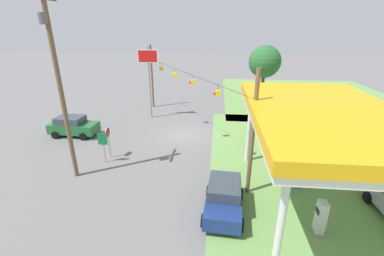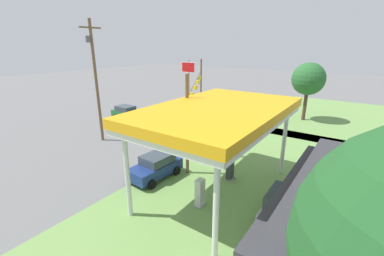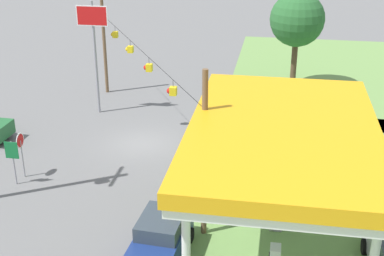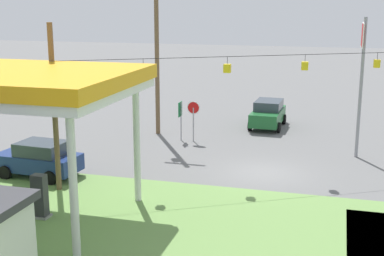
# 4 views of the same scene
# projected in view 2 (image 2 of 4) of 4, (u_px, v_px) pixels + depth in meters

# --- Properties ---
(ground_plane) EXTENTS (160.00, 160.00, 0.00)m
(ground_plane) POSITION_uv_depth(u_px,v_px,m) (196.00, 131.00, 29.16)
(ground_plane) COLOR slate
(grass_verge_opposite_corner) EXTENTS (24.00, 24.00, 0.04)m
(grass_verge_opposite_corner) POSITION_uv_depth(u_px,v_px,m) (369.00, 121.00, 32.92)
(grass_verge_opposite_corner) COLOR #6B934C
(grass_verge_opposite_corner) RESTS_ON ground
(gas_station_canopy) EXTENTS (11.41, 6.98, 5.85)m
(gas_station_canopy) POSITION_uv_depth(u_px,v_px,m) (218.00, 115.00, 15.58)
(gas_station_canopy) COLOR silver
(gas_station_canopy) RESTS_ON ground
(gas_station_store) EXTENTS (12.97, 7.46, 3.29)m
(gas_station_store) POSITION_uv_depth(u_px,v_px,m) (374.00, 232.00, 11.12)
(gas_station_store) COLOR silver
(gas_station_store) RESTS_ON ground
(fuel_pump_near) EXTENTS (0.71, 0.56, 1.80)m
(fuel_pump_near) POSITION_uv_depth(u_px,v_px,m) (230.00, 169.00, 18.51)
(fuel_pump_near) COLOR gray
(fuel_pump_near) RESTS_ON ground
(fuel_pump_far) EXTENTS (0.71, 0.56, 1.80)m
(fuel_pump_far) POSITION_uv_depth(u_px,v_px,m) (200.00, 194.00, 15.41)
(fuel_pump_far) COLOR gray
(fuel_pump_far) RESTS_ON ground
(car_at_pumps_front) EXTENTS (4.17, 2.31, 1.76)m
(car_at_pumps_front) POSITION_uv_depth(u_px,v_px,m) (156.00, 166.00, 18.80)
(car_at_pumps_front) COLOR navy
(car_at_pumps_front) RESTS_ON ground
(car_at_pumps_rear) EXTENTS (4.06, 2.16, 1.94)m
(car_at_pumps_rear) POSITION_uv_depth(u_px,v_px,m) (285.00, 207.00, 13.95)
(car_at_pumps_rear) COLOR #9E9EA3
(car_at_pumps_rear) RESTS_ON ground
(car_on_crossroad) EXTENTS (2.21, 4.33, 1.82)m
(car_on_crossroad) POSITION_uv_depth(u_px,v_px,m) (127.00, 113.00, 33.49)
(car_on_crossroad) COLOR #1E602D
(car_on_crossroad) RESTS_ON ground
(stop_sign_roadside) EXTENTS (0.80, 0.08, 2.50)m
(stop_sign_roadside) POSITION_uv_depth(u_px,v_px,m) (130.00, 119.00, 27.44)
(stop_sign_roadside) COLOR #99999E
(stop_sign_roadside) RESTS_ON ground
(stop_sign_overhead) EXTENTS (0.22, 2.07, 7.60)m
(stop_sign_overhead) POSITION_uv_depth(u_px,v_px,m) (189.00, 77.00, 33.28)
(stop_sign_overhead) COLOR gray
(stop_sign_overhead) RESTS_ON ground
(route_sign) EXTENTS (0.10, 0.70, 2.40)m
(route_sign) POSITION_uv_depth(u_px,v_px,m) (124.00, 122.00, 26.85)
(route_sign) COLOR gray
(route_sign) RESTS_ON ground
(utility_pole_main) EXTENTS (2.20, 0.44, 11.68)m
(utility_pole_main) POSITION_uv_depth(u_px,v_px,m) (95.00, 77.00, 24.53)
(utility_pole_main) COLOR brown
(utility_pole_main) RESTS_ON ground
(signal_span_gantry) EXTENTS (17.45, 10.24, 7.51)m
(signal_span_gantry) POSITION_uv_depth(u_px,v_px,m) (196.00, 96.00, 27.90)
(signal_span_gantry) COLOR brown
(signal_span_gantry) RESTS_ON ground
(tree_west_verge) EXTENTS (4.05, 4.05, 7.36)m
(tree_west_verge) POSITION_uv_depth(u_px,v_px,m) (308.00, 79.00, 32.04)
(tree_west_verge) COLOR #4C3828
(tree_west_verge) RESTS_ON ground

